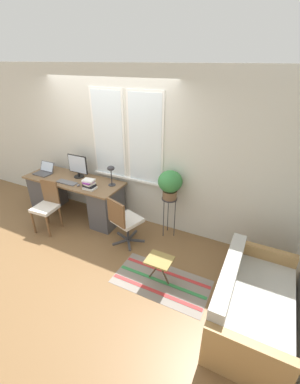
{
  "coord_description": "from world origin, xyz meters",
  "views": [
    {
      "loc": [
        2.6,
        -2.88,
        2.75
      ],
      "look_at": [
        1.07,
        0.17,
        0.97
      ],
      "focal_mm": 24.0,
      "sensor_mm": 36.0,
      "label": 1
    }
  ],
  "objects_px": {
    "office_chair_swivel": "(124,220)",
    "keyboard": "(67,182)",
    "desk_chair_wooden": "(47,205)",
    "couch_loveseat": "(250,305)",
    "desk_lamp": "(111,171)",
    "laptop": "(44,171)",
    "potted_plant": "(170,183)",
    "monitor": "(78,166)",
    "folding_stool": "(159,262)",
    "book_stack": "(89,184)",
    "mouse": "(79,185)",
    "plant_stand": "(169,203)"
  },
  "relations": [
    {
      "from": "book_stack",
      "to": "potted_plant",
      "type": "bearing_deg",
      "value": 15.12
    },
    {
      "from": "mouse",
      "to": "plant_stand",
      "type": "height_order",
      "value": "mouse"
    },
    {
      "from": "monitor",
      "to": "keyboard",
      "type": "xyz_separation_m",
      "value": [
        -0.02,
        -0.31,
        -0.21
      ]
    },
    {
      "from": "office_chair_swivel",
      "to": "keyboard",
      "type": "bearing_deg",
      "value": 10.06
    },
    {
      "from": "mouse",
      "to": "couch_loveseat",
      "type": "bearing_deg",
      "value": -13.84
    },
    {
      "from": "desk_lamp",
      "to": "couch_loveseat",
      "type": "xyz_separation_m",
      "value": [
        2.56,
        -1.05,
        -0.77
      ]
    },
    {
      "from": "monitor",
      "to": "desk_chair_wooden",
      "type": "distance_m",
      "value": 0.89
    },
    {
      "from": "keyboard",
      "to": "book_stack",
      "type": "relative_size",
      "value": 1.72
    },
    {
      "from": "folding_stool",
      "to": "desk_chair_wooden",
      "type": "bearing_deg",
      "value": 173.37
    },
    {
      "from": "monitor",
      "to": "couch_loveseat",
      "type": "bearing_deg",
      "value": -17.88
    },
    {
      "from": "monitor",
      "to": "folding_stool",
      "type": "height_order",
      "value": "monitor"
    },
    {
      "from": "laptop",
      "to": "desk_chair_wooden",
      "type": "bearing_deg",
      "value": -44.07
    },
    {
      "from": "keyboard",
      "to": "office_chair_swivel",
      "type": "height_order",
      "value": "office_chair_swivel"
    },
    {
      "from": "desk_chair_wooden",
      "to": "plant_stand",
      "type": "height_order",
      "value": "desk_chair_wooden"
    },
    {
      "from": "monitor",
      "to": "keyboard",
      "type": "relative_size",
      "value": 1.06
    },
    {
      "from": "laptop",
      "to": "book_stack",
      "type": "relative_size",
      "value": 1.42
    },
    {
      "from": "laptop",
      "to": "desk_chair_wooden",
      "type": "xyz_separation_m",
      "value": [
        0.57,
        -0.55,
        -0.32
      ]
    },
    {
      "from": "desk_lamp",
      "to": "keyboard",
      "type": "bearing_deg",
      "value": -159.59
    },
    {
      "from": "potted_plant",
      "to": "book_stack",
      "type": "bearing_deg",
      "value": -164.88
    },
    {
      "from": "mouse",
      "to": "desk_lamp",
      "type": "bearing_deg",
      "value": 30.46
    },
    {
      "from": "monitor",
      "to": "folding_stool",
      "type": "bearing_deg",
      "value": -24.83
    },
    {
      "from": "laptop",
      "to": "mouse",
      "type": "bearing_deg",
      "value": -8.34
    },
    {
      "from": "desk_lamp",
      "to": "folding_stool",
      "type": "xyz_separation_m",
      "value": [
        1.38,
        -0.97,
        -0.69
      ]
    },
    {
      "from": "desk_chair_wooden",
      "to": "office_chair_swivel",
      "type": "xyz_separation_m",
      "value": [
        1.43,
        0.24,
        -0.04
      ]
    },
    {
      "from": "laptop",
      "to": "folding_stool",
      "type": "distance_m",
      "value": 3.01
    },
    {
      "from": "keyboard",
      "to": "book_stack",
      "type": "height_order",
      "value": "book_stack"
    },
    {
      "from": "monitor",
      "to": "couch_loveseat",
      "type": "xyz_separation_m",
      "value": [
        3.32,
        -1.07,
        -0.72
      ]
    },
    {
      "from": "book_stack",
      "to": "potted_plant",
      "type": "height_order",
      "value": "potted_plant"
    },
    {
      "from": "keyboard",
      "to": "mouse",
      "type": "distance_m",
      "value": 0.28
    },
    {
      "from": "laptop",
      "to": "office_chair_swivel",
      "type": "relative_size",
      "value": 0.39
    },
    {
      "from": "monitor",
      "to": "mouse",
      "type": "distance_m",
      "value": 0.45
    },
    {
      "from": "keyboard",
      "to": "plant_stand",
      "type": "height_order",
      "value": "keyboard"
    },
    {
      "from": "mouse",
      "to": "desk_chair_wooden",
      "type": "relative_size",
      "value": 0.08
    },
    {
      "from": "monitor",
      "to": "office_chair_swivel",
      "type": "relative_size",
      "value": 0.5
    },
    {
      "from": "desk_lamp",
      "to": "desk_chair_wooden",
      "type": "xyz_separation_m",
      "value": [
        -0.91,
        -0.7,
        -0.55
      ]
    },
    {
      "from": "desk_lamp",
      "to": "potted_plant",
      "type": "height_order",
      "value": "potted_plant"
    },
    {
      "from": "mouse",
      "to": "plant_stand",
      "type": "relative_size",
      "value": 0.1
    },
    {
      "from": "desk_chair_wooden",
      "to": "couch_loveseat",
      "type": "bearing_deg",
      "value": -10.17
    },
    {
      "from": "office_chair_swivel",
      "to": "couch_loveseat",
      "type": "bearing_deg",
      "value": -178.48
    },
    {
      "from": "keyboard",
      "to": "desk_lamp",
      "type": "bearing_deg",
      "value": 20.41
    },
    {
      "from": "laptop",
      "to": "potted_plant",
      "type": "distance_m",
      "value": 2.57
    },
    {
      "from": "folding_stool",
      "to": "couch_loveseat",
      "type": "bearing_deg",
      "value": -3.94
    },
    {
      "from": "book_stack",
      "to": "potted_plant",
      "type": "xyz_separation_m",
      "value": [
        1.34,
        0.36,
        0.16
      ]
    },
    {
      "from": "mouse",
      "to": "book_stack",
      "type": "distance_m",
      "value": 0.24
    },
    {
      "from": "office_chair_swivel",
      "to": "potted_plant",
      "type": "bearing_deg",
      "value": -118.11
    },
    {
      "from": "keyboard",
      "to": "couch_loveseat",
      "type": "relative_size",
      "value": 0.27
    },
    {
      "from": "plant_stand",
      "to": "potted_plant",
      "type": "relative_size",
      "value": 1.51
    },
    {
      "from": "book_stack",
      "to": "mouse",
      "type": "bearing_deg",
      "value": -177.48
    },
    {
      "from": "office_chair_swivel",
      "to": "couch_loveseat",
      "type": "relative_size",
      "value": 0.57
    },
    {
      "from": "monitor",
      "to": "couch_loveseat",
      "type": "relative_size",
      "value": 0.29
    }
  ]
}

